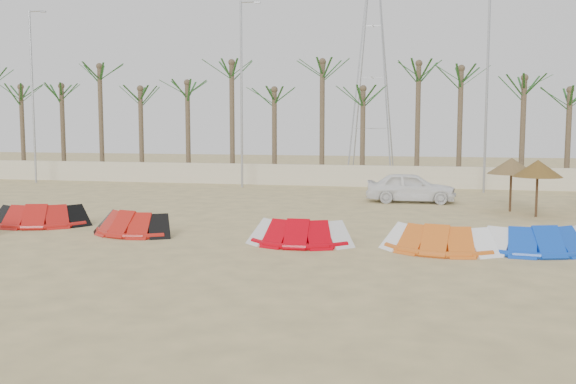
% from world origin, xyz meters
% --- Properties ---
extents(ground, '(120.00, 120.00, 0.00)m').
position_xyz_m(ground, '(0.00, 0.00, 0.00)').
color(ground, '#DBBE7D').
rests_on(ground, ground).
extents(boundary_wall, '(60.00, 0.30, 1.30)m').
position_xyz_m(boundary_wall, '(0.00, 22.00, 0.65)').
color(boundary_wall, beige).
rests_on(boundary_wall, ground).
extents(palm_line, '(52.00, 4.00, 7.70)m').
position_xyz_m(palm_line, '(0.67, 23.50, 6.44)').
color(palm_line, brown).
rests_on(palm_line, ground).
extents(lamp_a, '(1.25, 0.14, 11.00)m').
position_xyz_m(lamp_a, '(-19.96, 20.00, 5.77)').
color(lamp_a, '#A5A8AD').
rests_on(lamp_a, ground).
extents(lamp_b, '(1.25, 0.14, 11.00)m').
position_xyz_m(lamp_b, '(-5.96, 20.00, 5.77)').
color(lamp_b, '#A5A8AD').
rests_on(lamp_b, ground).
extents(lamp_c, '(1.25, 0.14, 11.00)m').
position_xyz_m(lamp_c, '(8.04, 20.00, 5.77)').
color(lamp_c, '#A5A8AD').
rests_on(lamp_c, ground).
extents(pylon, '(3.00, 3.00, 14.00)m').
position_xyz_m(pylon, '(1.00, 28.00, 0.00)').
color(pylon, '#A5A8AD').
rests_on(pylon, ground).
extents(kite_red_left, '(3.83, 2.41, 0.90)m').
position_xyz_m(kite_red_left, '(-9.06, 4.35, 0.42)').
color(kite_red_left, red).
rests_on(kite_red_left, ground).
extents(kite_red_mid, '(3.39, 2.16, 0.90)m').
position_xyz_m(kite_red_mid, '(-4.88, 3.37, 0.42)').
color(kite_red_mid, red).
rests_on(kite_red_mid, ground).
extents(kite_red_right, '(3.24, 1.58, 0.90)m').
position_xyz_m(kite_red_right, '(1.16, 2.80, 0.42)').
color(kite_red_right, '#C4000D').
rests_on(kite_red_right, ground).
extents(kite_orange, '(3.53, 2.06, 0.90)m').
position_xyz_m(kite_orange, '(5.40, 2.64, 0.42)').
color(kite_orange, orange).
rests_on(kite_orange, ground).
extents(kite_blue, '(3.73, 2.35, 0.90)m').
position_xyz_m(kite_blue, '(8.34, 3.12, 0.42)').
color(kite_blue, blue).
rests_on(kite_blue, ground).
extents(parasol_left, '(2.08, 2.08, 2.35)m').
position_xyz_m(parasol_left, '(8.53, 12.22, 1.99)').
color(parasol_left, '#4C331E').
rests_on(parasol_left, ground).
extents(parasol_mid, '(1.98, 1.98, 2.35)m').
position_xyz_m(parasol_mid, '(9.38, 10.73, 1.99)').
color(parasol_mid, '#4C331E').
rests_on(parasol_mid, ground).
extents(car, '(4.38, 1.92, 1.47)m').
position_xyz_m(car, '(4.18, 14.65, 0.73)').
color(car, white).
rests_on(car, ground).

